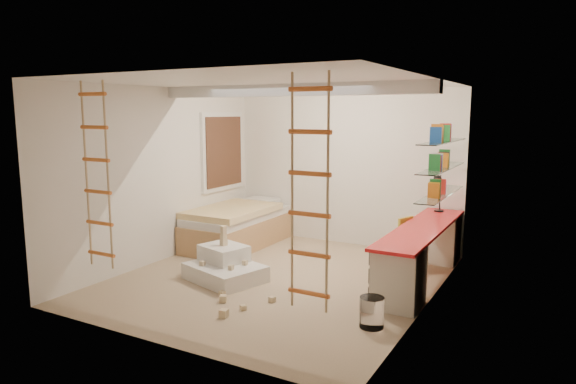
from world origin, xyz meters
The scene contains 15 objects.
floor centered at (0.00, 0.00, 0.00)m, with size 4.50×4.50×0.00m, color #9D8165.
ceiling_beam centered at (0.00, 0.30, 2.52)m, with size 4.00×0.18×0.16m, color white.
window_frame centered at (-1.97, 1.50, 1.55)m, with size 0.06×1.15×1.35m, color white.
window_blind centered at (-1.93, 1.50, 1.55)m, with size 0.02×1.00×1.20m, color #4C2D1E.
rope_ladder_left centered at (-1.35, -1.75, 1.52)m, with size 0.41×0.04×2.13m, color #CE6123, non-canonical shape.
rope_ladder_right centered at (1.35, -1.75, 1.52)m, with size 0.41×0.04×2.13m, color #D75B24, non-canonical shape.
waste_bin centered at (1.65, -0.87, 0.16)m, with size 0.26×0.26×0.33m, color white.
desk centered at (1.72, 0.86, 0.40)m, with size 0.56×2.80×0.75m.
shelves centered at (1.87, 1.13, 1.50)m, with size 0.25×1.80×0.71m.
bed centered at (-1.48, 1.23, 0.33)m, with size 1.02×2.00×0.69m.
task_lamp centered at (1.67, 1.82, 1.14)m, with size 0.14×0.36×0.57m.
swivel_chair centered at (1.40, 1.21, 0.29)m, with size 0.59×0.59×0.78m.
play_platform centered at (-0.62, -0.34, 0.17)m, with size 1.14×1.00×0.43m.
toy_blocks centered at (-0.31, -0.65, 0.25)m, with size 1.26×1.26×0.70m.
books centered at (1.87, 1.13, 1.64)m, with size 0.14×0.64×0.92m.
Camera 1 is at (3.35, -5.76, 2.24)m, focal length 32.00 mm.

